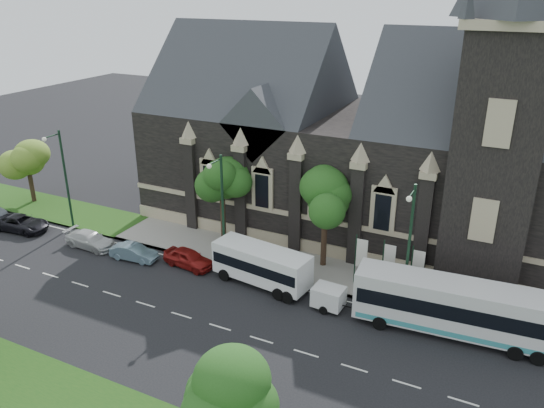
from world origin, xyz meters
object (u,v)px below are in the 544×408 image
Objects in this scene: tree_walk_right at (329,196)px; car_far_red at (189,258)px; box_trailer at (329,297)px; banner_flag_right at (415,268)px; banner_flag_center at (387,262)px; car_far_white at (90,240)px; tree_walk_left at (225,179)px; street_lamp_near at (409,242)px; sedan at (134,252)px; tree_park_east at (226,392)px; car_far_black at (21,223)px; tree_walk_far at (29,158)px; tour_coach at (455,307)px; street_lamp_mid at (221,205)px; shuttle_bus at (262,264)px; banner_flag_left at (359,256)px; street_lamp_far at (63,174)px.

tree_walk_right is 11.91m from car_far_red.
banner_flag_right is at bearing 41.80° from box_trailer.
banner_flag_center is 24.34m from car_far_white.
tree_walk_left reaches higher than banner_flag_center.
street_lamp_near is 2.32× the size of sedan.
tree_park_east reaches higher than car_far_red.
street_lamp_near reaches higher than banner_flag_center.
street_lamp_near is 33.92m from car_far_black.
street_lamp_near is at bearing -4.66° from tree_walk_far.
tree_walk_right is at bearing 150.56° from tour_coach.
street_lamp_near reaches higher than box_trailer.
street_lamp_mid is 20.18m from car_far_black.
car_far_red is (4.55, 0.99, 0.08)m from sedan.
street_lamp_near is 2.25× the size of banner_flag_right.
tree_walk_far is 28.24m from shuttle_bus.
tree_park_east is at bearing -121.61° from car_far_black.
tree_walk_left is 1.00× the size of shuttle_bus.
sedan is 4.66m from car_far_red.
tree_walk_left is 16.52m from banner_flag_right.
street_lamp_mid is at bearing 171.87° from tour_coach.
banner_flag_right is 4.44m from tour_coach.
street_lamp_mid is 10.54m from box_trailer.
car_far_black is at bearing -176.03° from street_lamp_near.
banner_flag_center is at bearing -1.86° from tree_walk_far.
banner_flag_right is 1.03× the size of sedan.
car_far_red is (-2.37, -1.28, -4.39)m from street_lamp_mid.
street_lamp_near reaches higher than tour_coach.
tree_park_east is 0.82× the size of tree_walk_left.
sedan is (-19.21, -4.17, -1.74)m from banner_flag_center.
street_lamp_mid reaches higher than tree_walk_left.
tree_walk_left reaches higher than car_far_black.
tree_walk_far is 0.70× the size of street_lamp_near.
tree_walk_far is at bearing 179.01° from shuttle_bus.
banner_flag_left is 0.32× the size of tour_coach.
banner_flag_right is 34.14m from car_far_black.
street_lamp_near is 26.12m from car_far_white.
tree_park_east is 22.55m from sedan.
shuttle_bus is (-6.23, 15.33, -2.97)m from tree_park_east.
car_far_black is (-29.72, 14.09, -3.92)m from tree_park_east.
banner_flag_left is 1.00× the size of banner_flag_right.
street_lamp_far is (-30.00, 0.00, 0.00)m from street_lamp_near.
street_lamp_near and street_lamp_far have the same top height.
tree_walk_left reaches higher than sedan.
tree_walk_far reaches higher than banner_flag_left.
banner_flag_right is 10.79m from shuttle_bus.
tree_walk_far is at bearing -178.63° from tree_walk_left.
tree_walk_right reaches higher than banner_flag_center.
street_lamp_near is 10.68m from shuttle_bus.
banner_flag_right reaches higher than box_trailer.
banner_flag_left is at bearing 32.79° from shuttle_bus.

